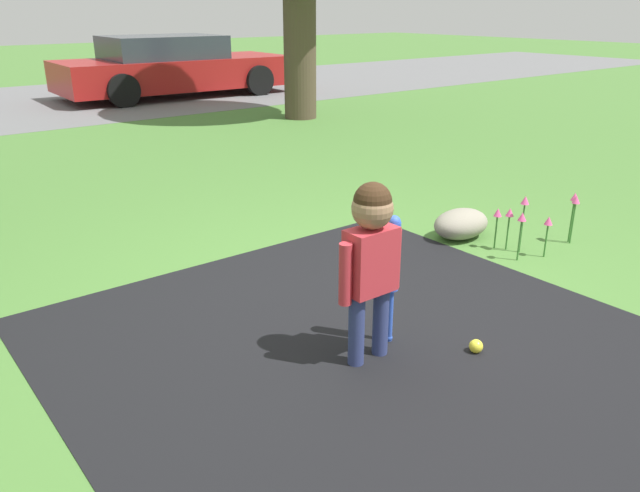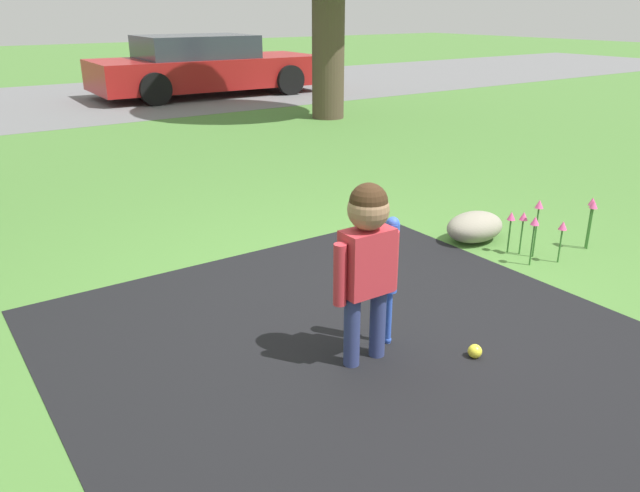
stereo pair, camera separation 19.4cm
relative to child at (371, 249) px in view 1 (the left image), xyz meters
The scene contains 7 objects.
ground_plane 0.95m from the child, 63.45° to the left, with size 60.00×60.00×0.00m, color #477533.
child is the anchor object (origin of this frame).
baseball_bat 0.26m from the child, 16.50° to the left, with size 0.07×0.07×0.72m.
sports_ball 0.81m from the child, 32.18° to the right, with size 0.07×0.07×0.07m.
parked_car 10.60m from the child, 69.41° to the left, with size 4.61×2.15×1.17m.
flower_bed 2.06m from the child, 10.80° to the left, with size 0.69×0.39×0.43m.
edging_rock 2.06m from the child, 26.48° to the left, with size 0.50×0.34×0.23m.
Camera 1 is at (-2.25, -2.70, 1.70)m, focal length 35.00 mm.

